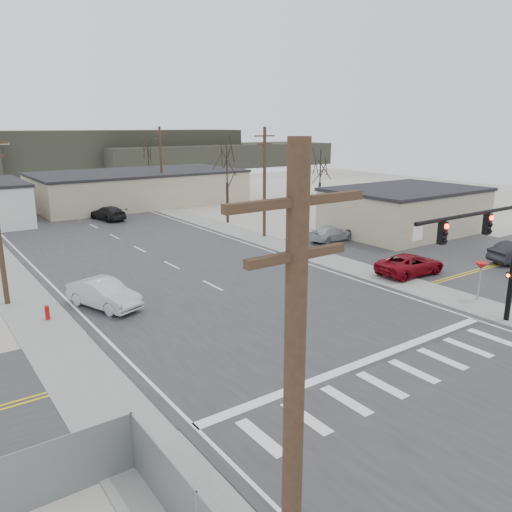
{
  "coord_description": "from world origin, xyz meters",
  "views": [
    {
      "loc": [
        -15.53,
        -18.77,
        10.13
      ],
      "look_at": [
        1.03,
        4.58,
        2.6
      ],
      "focal_mm": 35.0,
      "sensor_mm": 36.0,
      "label": 1
    }
  ],
  "objects_px": {
    "sedan_crossing": "(104,294)",
    "car_parked_dark_a": "(363,229)",
    "traffic_signal_mast": "(497,240)",
    "car_far_b": "(5,191)",
    "car_parked_silver": "(332,234)",
    "car_parked_red": "(410,264)",
    "car_far_a": "(108,213)",
    "fire_hydrant": "(47,313)"
  },
  "relations": [
    {
      "from": "traffic_signal_mast",
      "to": "car_parked_red",
      "type": "xyz_separation_m",
      "value": [
        4.64,
        8.43,
        -3.91
      ]
    },
    {
      "from": "car_far_b",
      "to": "car_parked_silver",
      "type": "bearing_deg",
      "value": -77.94
    },
    {
      "from": "car_parked_silver",
      "to": "traffic_signal_mast",
      "type": "bearing_deg",
      "value": 157.27
    },
    {
      "from": "car_parked_dark_a",
      "to": "traffic_signal_mast",
      "type": "bearing_deg",
      "value": 157.9
    },
    {
      "from": "car_far_b",
      "to": "car_parked_red",
      "type": "relative_size",
      "value": 0.7
    },
    {
      "from": "traffic_signal_mast",
      "to": "sedan_crossing",
      "type": "distance_m",
      "value": 21.07
    },
    {
      "from": "fire_hydrant",
      "to": "car_parked_silver",
      "type": "relative_size",
      "value": 0.19
    },
    {
      "from": "sedan_crossing",
      "to": "car_parked_silver",
      "type": "height_order",
      "value": "sedan_crossing"
    },
    {
      "from": "traffic_signal_mast",
      "to": "sedan_crossing",
      "type": "xyz_separation_m",
      "value": [
        -14.95,
        14.34,
        -3.83
      ]
    },
    {
      "from": "car_parked_red",
      "to": "fire_hydrant",
      "type": "bearing_deg",
      "value": 78.32
    },
    {
      "from": "car_far_b",
      "to": "car_parked_red",
      "type": "xyz_separation_m",
      "value": [
        15.69,
        -60.51,
        0.09
      ]
    },
    {
      "from": "car_far_b",
      "to": "car_parked_silver",
      "type": "distance_m",
      "value": 53.05
    },
    {
      "from": "traffic_signal_mast",
      "to": "sedan_crossing",
      "type": "relative_size",
      "value": 1.84
    },
    {
      "from": "sedan_crossing",
      "to": "car_far_b",
      "type": "height_order",
      "value": "sedan_crossing"
    },
    {
      "from": "car_far_b",
      "to": "car_far_a",
      "type": "bearing_deg",
      "value": -86.93
    },
    {
      "from": "traffic_signal_mast",
      "to": "fire_hydrant",
      "type": "xyz_separation_m",
      "value": [
        -18.09,
        14.2,
        -4.22
      ]
    },
    {
      "from": "car_parked_red",
      "to": "car_parked_silver",
      "type": "relative_size",
      "value": 1.14
    },
    {
      "from": "car_far_b",
      "to": "traffic_signal_mast",
      "type": "bearing_deg",
      "value": -89.24
    },
    {
      "from": "car_far_b",
      "to": "fire_hydrant",
      "type": "bearing_deg",
      "value": -105.68
    },
    {
      "from": "fire_hydrant",
      "to": "car_parked_red",
      "type": "relative_size",
      "value": 0.17
    },
    {
      "from": "fire_hydrant",
      "to": "car_parked_red",
      "type": "xyz_separation_m",
      "value": [
        22.74,
        -5.78,
        0.31
      ]
    },
    {
      "from": "car_parked_red",
      "to": "car_parked_dark_a",
      "type": "height_order",
      "value": "car_parked_red"
    },
    {
      "from": "car_parked_red",
      "to": "car_parked_dark_a",
      "type": "relative_size",
      "value": 1.28
    },
    {
      "from": "sedan_crossing",
      "to": "car_parked_silver",
      "type": "relative_size",
      "value": 1.06
    },
    {
      "from": "car_far_a",
      "to": "car_parked_red",
      "type": "relative_size",
      "value": 0.99
    },
    {
      "from": "fire_hydrant",
      "to": "sedan_crossing",
      "type": "height_order",
      "value": "sedan_crossing"
    },
    {
      "from": "car_far_a",
      "to": "car_parked_dark_a",
      "type": "bearing_deg",
      "value": 116.8
    },
    {
      "from": "fire_hydrant",
      "to": "sedan_crossing",
      "type": "relative_size",
      "value": 0.18
    },
    {
      "from": "fire_hydrant",
      "to": "car_parked_silver",
      "type": "bearing_deg",
      "value": 11.08
    },
    {
      "from": "sedan_crossing",
      "to": "car_parked_dark_a",
      "type": "relative_size",
      "value": 1.19
    },
    {
      "from": "car_parked_dark_a",
      "to": "car_parked_silver",
      "type": "xyz_separation_m",
      "value": [
        -3.61,
        0.35,
        -0.03
      ]
    },
    {
      "from": "sedan_crossing",
      "to": "car_far_a",
      "type": "bearing_deg",
      "value": 50.57
    },
    {
      "from": "fire_hydrant",
      "to": "car_parked_red",
      "type": "distance_m",
      "value": 23.46
    },
    {
      "from": "car_parked_dark_a",
      "to": "car_parked_silver",
      "type": "distance_m",
      "value": 3.63
    },
    {
      "from": "traffic_signal_mast",
      "to": "car_parked_dark_a",
      "type": "xyz_separation_m",
      "value": [
        11.06,
        18.85,
        -3.95
      ]
    },
    {
      "from": "sedan_crossing",
      "to": "car_far_a",
      "type": "xyz_separation_m",
      "value": [
        9.56,
        26.59,
        -0.05
      ]
    },
    {
      "from": "car_far_a",
      "to": "car_far_b",
      "type": "bearing_deg",
      "value": -88.48
    },
    {
      "from": "fire_hydrant",
      "to": "traffic_signal_mast",
      "type": "bearing_deg",
      "value": -38.13
    },
    {
      "from": "car_parked_dark_a",
      "to": "fire_hydrant",
      "type": "bearing_deg",
      "value": 107.36
    },
    {
      "from": "fire_hydrant",
      "to": "car_parked_silver",
      "type": "xyz_separation_m",
      "value": [
        25.54,
        5.0,
        0.25
      ]
    },
    {
      "from": "traffic_signal_mast",
      "to": "fire_hydrant",
      "type": "bearing_deg",
      "value": 141.87
    },
    {
      "from": "traffic_signal_mast",
      "to": "car_parked_red",
      "type": "relative_size",
      "value": 1.71
    }
  ]
}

